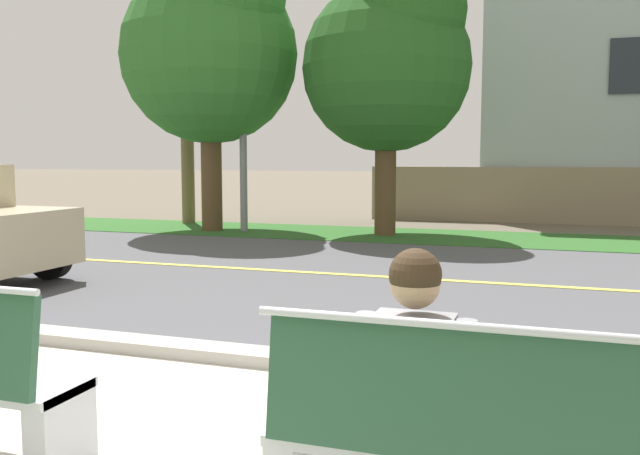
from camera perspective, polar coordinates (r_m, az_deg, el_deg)
ground_plane at (r=10.71m, az=9.40°, el=-2.95°), size 140.00×140.00×0.00m
curb_edge at (r=5.33m, az=-0.84°, el=-11.29°), size 44.00×0.30×0.11m
street_asphalt at (r=9.25m, az=7.87°, el=-4.29°), size 52.00×8.00×0.01m
road_centre_line at (r=9.25m, az=7.87°, el=-4.26°), size 48.00×0.14×0.01m
far_verge_grass at (r=14.14m, az=11.74°, el=-0.83°), size 48.00×2.80×0.02m
bench_right at (r=2.95m, az=15.03°, el=-17.63°), size 1.97×0.48×1.01m
seated_person_grey at (r=3.07m, az=8.22°, el=-12.22°), size 0.52×0.68×1.25m
streetlamp at (r=15.34m, az=-6.22°, el=14.60°), size 0.24×2.10×6.92m
shade_tree_far_left at (r=15.40m, az=-8.99°, el=15.20°), size 3.87×3.87×6.38m
shade_tree_left at (r=14.36m, az=6.00°, el=14.28°), size 3.49×3.49×5.76m
garden_wall at (r=17.89m, az=25.16°, el=2.34°), size 13.00×0.36×1.40m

